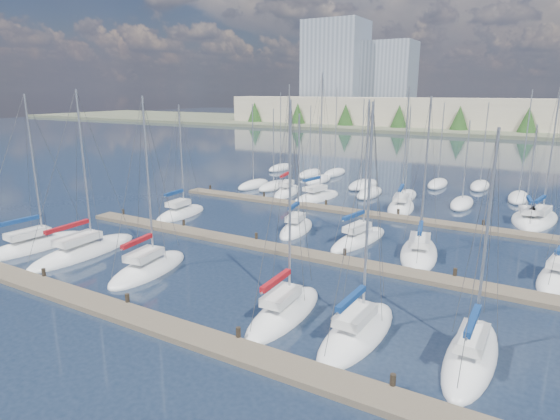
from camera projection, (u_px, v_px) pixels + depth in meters
The scene contains 22 objects.
ground at pixel (427, 172), 73.61m from camera, with size 400.00×400.00×0.00m, color #202C40.
dock_near at pixel (168, 328), 25.03m from camera, with size 44.00×1.93×1.10m.
dock_mid at pixel (293, 252), 36.75m from camera, with size 44.00×1.93×1.10m.
dock_far at pixel (357, 213), 48.47m from camera, with size 44.00×1.93×1.10m.
sailboat_e at pixel (357, 333), 24.47m from camera, with size 2.88×8.04×12.73m.
sailboat_f at pixel (471, 356), 22.30m from camera, with size 2.29×8.06×11.69m.
sailboat_c at pixel (149, 269), 33.23m from camera, with size 3.78×7.95×12.87m.
sailboat_a at pixel (35, 246), 38.07m from camera, with size 3.50×9.32×12.96m.
sailboat_o at pixel (317, 197), 55.25m from camera, with size 4.26×8.50×15.11m.
sailboat_p at pixel (401, 207), 50.58m from camera, with size 4.00×8.36×13.63m.
sailboat_m at pixel (560, 276), 31.89m from camera, with size 3.91×8.18×11.14m.
sailboat_q at pixel (525, 221), 45.19m from camera, with size 3.45×7.02×10.12m.
sailboat_b at pixel (84, 251), 36.81m from camera, with size 3.38×9.90×13.31m.
sailboat_d at pixel (284, 312), 26.68m from camera, with size 2.67×7.80×12.77m.
sailboat_k at pixel (359, 239), 39.68m from camera, with size 3.49×8.40×12.52m.
sailboat_r at pixel (540, 221), 45.32m from camera, with size 4.20×9.16×14.36m.
sailboat_h at pixel (181, 213), 48.02m from camera, with size 3.01×7.04×11.86m.
sailboat_n at pixel (287, 192), 58.10m from camera, with size 3.80×7.95×13.87m.
sailboat_j at pixel (296, 229), 42.72m from camera, with size 3.29×6.75×11.25m.
sailboat_l at pixel (419, 253), 36.42m from camera, with size 4.37×8.84×12.82m.
distant_boats at pixel (364, 185), 62.06m from camera, with size 36.93×20.75×13.30m.
shoreline at pixel (453, 106), 153.37m from camera, with size 400.00×60.00×38.00m.
Camera 1 is at (16.60, -14.55, 12.52)m, focal length 30.00 mm.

